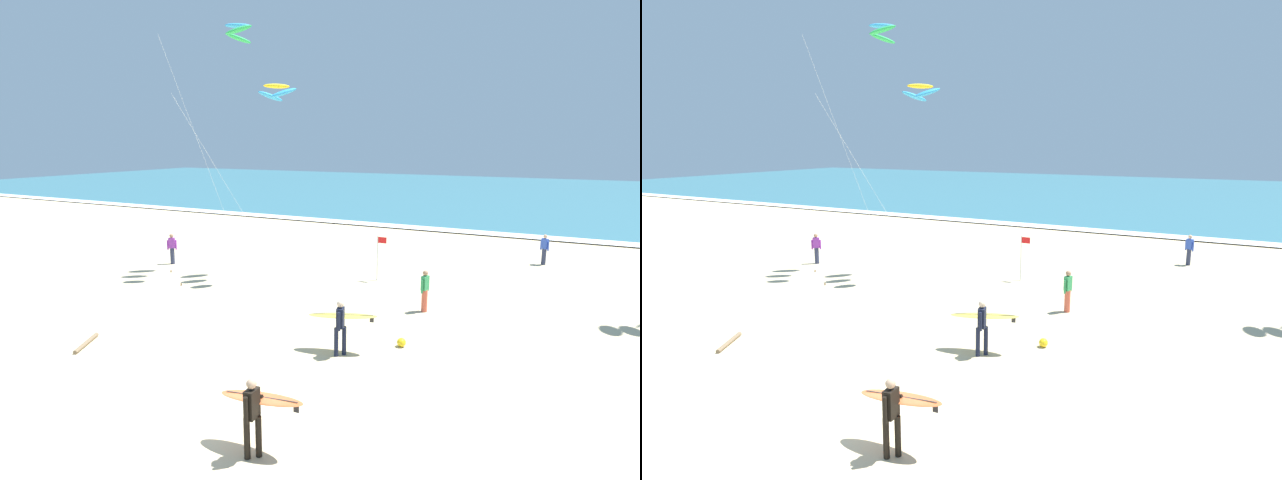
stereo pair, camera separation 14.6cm
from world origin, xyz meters
TOP-DOWN VIEW (x-y plane):
  - ground_plane at (0.00, 0.00)m, footprint 160.00×160.00m
  - ocean_water at (0.00, 56.72)m, footprint 160.00×60.00m
  - shoreline_foam at (0.00, 27.02)m, footprint 160.00×1.71m
  - surfer_lead at (0.87, 4.00)m, footprint 2.17×1.13m
  - surfer_trailing at (1.54, -1.40)m, footprint 1.94×0.96m
  - kite_arc_golden_far at (-5.68, 10.92)m, footprint 4.29×4.78m
  - kite_arc_cobalt_high at (-7.83, 11.13)m, footprint 4.13×3.51m
  - bystander_blue_top at (5.26, 19.18)m, footprint 0.44×0.32m
  - bystander_purple_top at (-11.88, 10.38)m, footprint 0.42×0.33m
  - bystander_green_top at (1.96, 8.96)m, footprint 0.25×0.49m
  - lifeguard_flag at (-1.19, 12.30)m, footprint 0.44×0.05m
  - beach_ball at (2.32, 5.33)m, footprint 0.28×0.28m
  - driftwood_log at (-6.49, 0.85)m, footprint 0.79×1.39m

SIDE VIEW (x-z plane):
  - ground_plane at x=0.00m, z-range 0.00..0.00m
  - ocean_water at x=0.00m, z-range 0.00..0.08m
  - driftwood_log at x=-6.49m, z-range 0.00..0.12m
  - shoreline_foam at x=0.00m, z-range 0.08..0.09m
  - beach_ball at x=2.32m, z-range 0.00..0.28m
  - bystander_blue_top at x=5.26m, z-range 0.02..1.61m
  - bystander_purple_top at x=-11.88m, z-range 0.02..1.61m
  - bystander_green_top at x=1.96m, z-range 0.02..1.61m
  - surfer_trailing at x=1.54m, z-range 0.19..1.89m
  - surfer_lead at x=0.87m, z-range 0.19..1.89m
  - lifeguard_flag at x=-1.19m, z-range 0.22..2.32m
  - kite_arc_golden_far at x=-5.68m, z-range 4.04..12.84m
  - kite_arc_cobalt_high at x=-7.83m, z-range 5.42..17.00m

